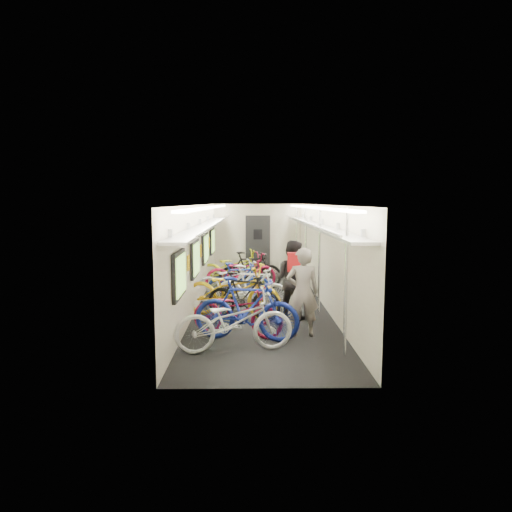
{
  "coord_description": "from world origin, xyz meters",
  "views": [
    {
      "loc": [
        -0.24,
        -10.82,
        2.48
      ],
      "look_at": [
        -0.12,
        0.28,
        1.15
      ],
      "focal_mm": 32.0,
      "sensor_mm": 36.0,
      "label": 1
    }
  ],
  "objects_px": {
    "bicycle_1": "(246,309)",
    "bicycle_0": "(234,321)",
    "passenger_mid": "(292,279)",
    "backpack": "(294,262)",
    "passenger_near": "(303,292)"
  },
  "relations": [
    {
      "from": "bicycle_1",
      "to": "bicycle_0",
      "type": "bearing_deg",
      "value": 173.83
    },
    {
      "from": "passenger_mid",
      "to": "backpack",
      "type": "bearing_deg",
      "value": 119.54
    },
    {
      "from": "bicycle_0",
      "to": "backpack",
      "type": "bearing_deg",
      "value": -44.92
    },
    {
      "from": "bicycle_0",
      "to": "bicycle_1",
      "type": "distance_m",
      "value": 0.65
    },
    {
      "from": "passenger_mid",
      "to": "backpack",
      "type": "relative_size",
      "value": 4.38
    },
    {
      "from": "bicycle_0",
      "to": "backpack",
      "type": "relative_size",
      "value": 5.16
    },
    {
      "from": "bicycle_0",
      "to": "passenger_mid",
      "type": "relative_size",
      "value": 1.18
    },
    {
      "from": "backpack",
      "to": "passenger_near",
      "type": "bearing_deg",
      "value": -80.84
    },
    {
      "from": "backpack",
      "to": "bicycle_0",
      "type": "bearing_deg",
      "value": -122.31
    },
    {
      "from": "bicycle_1",
      "to": "passenger_mid",
      "type": "distance_m",
      "value": 1.91
    },
    {
      "from": "bicycle_0",
      "to": "passenger_near",
      "type": "height_order",
      "value": "passenger_near"
    },
    {
      "from": "bicycle_1",
      "to": "passenger_mid",
      "type": "bearing_deg",
      "value": -18.84
    },
    {
      "from": "bicycle_1",
      "to": "passenger_near",
      "type": "xyz_separation_m",
      "value": [
        1.03,
        0.28,
        0.25
      ]
    },
    {
      "from": "bicycle_1",
      "to": "backpack",
      "type": "height_order",
      "value": "backpack"
    },
    {
      "from": "bicycle_1",
      "to": "passenger_near",
      "type": "bearing_deg",
      "value": -63.4
    }
  ]
}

